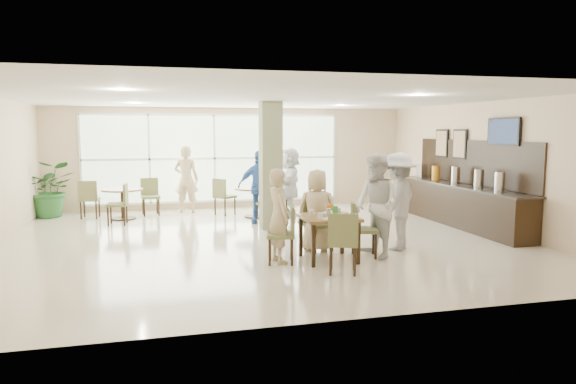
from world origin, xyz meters
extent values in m
plane|color=beige|center=(0.00, 0.00, 0.00)|extent=(10.00, 10.00, 0.00)
plane|color=white|center=(0.00, 0.00, 2.80)|extent=(10.00, 10.00, 0.00)
plane|color=beige|center=(0.00, 4.50, 1.40)|extent=(10.00, 0.00, 10.00)
plane|color=beige|center=(0.00, -4.50, 1.40)|extent=(10.00, 0.00, 10.00)
plane|color=beige|center=(5.00, 0.00, 1.40)|extent=(0.00, 9.00, 9.00)
plane|color=silver|center=(-0.50, 4.47, 1.40)|extent=(7.00, 0.00, 7.00)
cube|color=#7A815A|center=(0.40, 1.20, 1.40)|extent=(0.45, 0.45, 2.80)
cube|color=brown|center=(0.75, -1.82, 0.72)|extent=(0.91, 0.91, 0.05)
cube|color=black|center=(0.37, -2.20, 0.35)|extent=(0.06, 0.06, 0.70)
cube|color=black|center=(1.13, -2.20, 0.35)|extent=(0.06, 0.06, 0.70)
cube|color=black|center=(0.37, -1.44, 0.35)|extent=(0.06, 0.06, 0.70)
cube|color=black|center=(1.13, -1.44, 0.35)|extent=(0.06, 0.06, 0.70)
cylinder|color=brown|center=(-2.89, 3.24, 0.73)|extent=(1.00, 1.00, 0.04)
cylinder|color=black|center=(-2.89, 3.24, 0.35)|extent=(0.10, 0.10, 0.71)
cylinder|color=black|center=(-2.89, 3.24, 0.01)|extent=(0.60, 0.60, 0.03)
cylinder|color=brown|center=(0.35, 2.76, 0.73)|extent=(1.11, 1.11, 0.04)
cylinder|color=black|center=(0.35, 2.76, 0.35)|extent=(0.10, 0.10, 0.71)
cylinder|color=black|center=(0.35, 2.76, 0.01)|extent=(0.60, 0.60, 0.03)
cylinder|color=white|center=(0.49, -1.69, 0.80)|extent=(0.08, 0.08, 0.10)
cylinder|color=white|center=(0.53, -2.05, 0.80)|extent=(0.08, 0.08, 0.10)
cylinder|color=white|center=(1.00, -1.59, 0.80)|extent=(0.08, 0.08, 0.10)
cylinder|color=white|center=(0.95, -2.07, 0.80)|extent=(0.08, 0.08, 0.10)
cylinder|color=white|center=(0.63, -2.11, 0.76)|extent=(0.20, 0.20, 0.01)
cylinder|color=white|center=(0.83, -1.53, 0.76)|extent=(0.20, 0.20, 0.01)
cylinder|color=white|center=(1.04, -1.88, 0.76)|extent=(0.20, 0.20, 0.01)
cylinder|color=#99B27F|center=(0.75, -1.82, 0.81)|extent=(0.07, 0.07, 0.12)
sphere|color=orange|center=(0.78, -1.82, 0.92)|extent=(0.07, 0.07, 0.07)
sphere|color=orange|center=(0.73, -1.79, 0.92)|extent=(0.07, 0.07, 0.07)
sphere|color=orange|center=(0.73, -1.84, 0.92)|extent=(0.07, 0.07, 0.07)
cube|color=green|center=(0.90, -1.72, 0.82)|extent=(0.10, 0.06, 0.15)
cube|color=black|center=(4.68, 0.50, 0.45)|extent=(0.60, 4.60, 0.90)
cube|color=black|center=(4.68, 0.50, 0.92)|extent=(0.64, 4.70, 0.04)
cube|color=black|center=(4.97, 0.50, 1.45)|extent=(0.04, 4.60, 1.00)
cylinder|color=silver|center=(4.68, -0.90, 1.14)|extent=(0.20, 0.20, 0.40)
cylinder|color=silver|center=(4.68, -0.20, 1.14)|extent=(0.20, 0.20, 0.40)
cylinder|color=silver|center=(4.68, 0.70, 1.14)|extent=(0.20, 0.20, 0.40)
cylinder|color=orange|center=(4.68, 1.60, 1.12)|extent=(0.18, 0.18, 0.36)
cube|color=silver|center=(4.68, 2.30, 1.12)|extent=(0.18, 0.30, 0.36)
cube|color=black|center=(4.94, -0.60, 2.15)|extent=(0.06, 1.00, 0.58)
cube|color=#7F99CC|center=(4.92, -0.60, 2.15)|extent=(0.01, 0.92, 0.50)
cube|color=black|center=(4.95, 1.00, 1.85)|extent=(0.04, 0.55, 0.70)
cube|color=#9C6539|center=(4.92, 1.00, 1.85)|extent=(0.01, 0.47, 0.62)
cube|color=black|center=(4.95, 1.80, 1.85)|extent=(0.04, 0.55, 0.70)
cube|color=#9C6539|center=(4.92, 1.80, 1.85)|extent=(0.01, 0.47, 0.62)
imported|color=#255D29|center=(-4.67, 3.99, 0.71)|extent=(1.31, 1.31, 1.42)
imported|color=tan|center=(-0.09, -1.75, 0.78)|extent=(0.46, 0.62, 1.56)
imported|color=tan|center=(0.75, -1.16, 0.75)|extent=(0.82, 0.63, 1.49)
imported|color=white|center=(1.59, -1.83, 0.90)|extent=(0.79, 0.96, 1.80)
imported|color=#A9A9AB|center=(2.22, -1.36, 0.89)|extent=(1.28, 1.28, 1.78)
imported|color=#4276C8|center=(0.27, 1.91, 0.86)|extent=(1.13, 0.85, 1.71)
imported|color=white|center=(1.20, 2.65, 0.87)|extent=(1.03, 1.72, 1.74)
imported|color=tan|center=(-1.31, 3.89, 0.89)|extent=(0.75, 0.62, 1.78)
camera|label=1|loc=(-1.95, -9.86, 2.18)|focal=32.00mm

